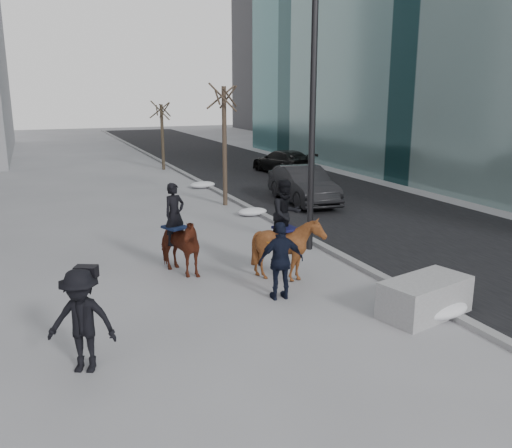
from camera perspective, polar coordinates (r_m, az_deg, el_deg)
name	(u,v)px	position (r m, az deg, el deg)	size (l,w,h in m)	color
ground	(277,303)	(11.97, 2.21, -8.27)	(120.00, 120.00, 0.00)	gray
road	(328,198)	(23.64, 7.58, 2.76)	(8.00, 90.00, 0.01)	black
curb	(242,204)	(21.93, -1.53, 2.16)	(0.25, 90.00, 0.12)	gray
planter	(425,297)	(11.74, 17.35, -7.36)	(1.94, 0.97, 0.77)	#99999C
car_near	(303,185)	(22.31, 5.00, 4.12)	(1.59, 4.56, 1.50)	black
car_far	(283,162)	(30.40, 2.85, 6.58)	(1.85, 4.55, 1.32)	black
tree_near	(224,140)	(21.62, -3.34, 8.77)	(1.20, 1.20, 5.19)	#382F21
tree_far	(162,134)	(32.18, -9.83, 9.35)	(1.20, 1.20, 4.16)	#342A1F
mounted_left	(177,241)	(13.67, -8.35, -1.78)	(1.43, 1.96, 2.30)	#48190E
mounted_right	(288,241)	(13.09, 3.34, -1.77)	(1.47, 1.61, 2.46)	#48240E
feeder	(281,261)	(11.91, 2.65, -3.90)	(1.07, 0.91, 1.75)	black
camera_crew	(82,320)	(9.35, -17.88, -9.64)	(1.30, 1.08, 1.75)	black
lamppost	(311,72)	(15.45, 5.78, 15.60)	(0.25, 1.98, 9.09)	black
snow_piles	(287,229)	(17.45, 3.25, -0.57)	(1.43, 17.17, 0.36)	silver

